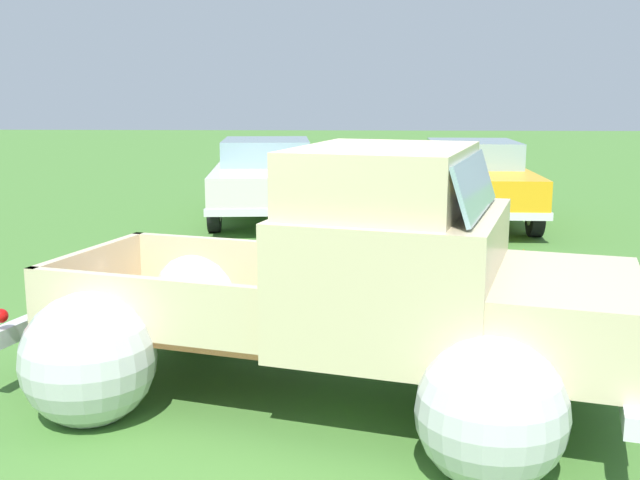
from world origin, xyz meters
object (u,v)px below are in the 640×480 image
Objects in this scene: show_car_1 at (473,178)px; lane_cone_0 at (106,275)px; vintage_pickup_truck at (360,303)px; lane_cone_1 at (522,277)px; show_car_0 at (266,175)px.

show_car_1 is 7.05× the size of lane_cone_0.
vintage_pickup_truck is 7.89× the size of lane_cone_1.
vintage_pickup_truck is at bearing -13.30° from show_car_1.
vintage_pickup_truck reaches higher than show_car_1.
show_car_1 reaches higher than lane_cone_0.
show_car_0 is at bearing 79.03° from lane_cone_0.
show_car_1 is (3.74, -0.30, -0.00)m from show_car_0.
lane_cone_0 is 4.57m from lane_cone_1.
vintage_pickup_truck is 3.24m from lane_cone_1.
lane_cone_1 is (1.80, 2.66, -0.45)m from vintage_pickup_truck.
lane_cone_0 is (-2.76, 2.59, -0.45)m from vintage_pickup_truck.
vintage_pickup_truck reaches higher than lane_cone_1.
show_car_0 is at bearing 116.97° from vintage_pickup_truck.
show_car_0 is (-1.63, 8.45, 0.03)m from vintage_pickup_truck.
lane_cone_1 is (4.56, 0.08, 0.00)m from lane_cone_0.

